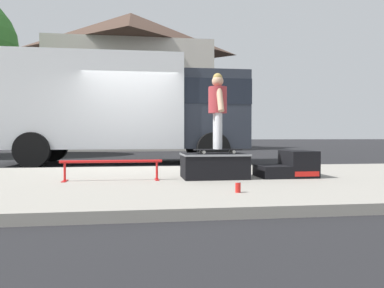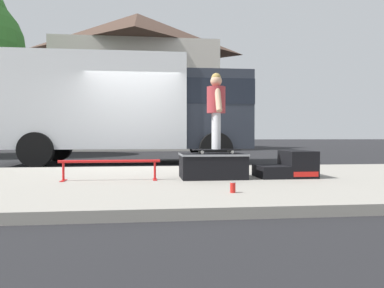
% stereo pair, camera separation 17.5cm
% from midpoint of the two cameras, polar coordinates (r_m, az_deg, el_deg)
% --- Properties ---
extents(ground_plane, '(140.00, 140.00, 0.00)m').
position_cam_midpoint_polar(ground_plane, '(9.06, -9.91, -3.88)').
color(ground_plane, black).
extents(sidewalk_slab, '(50.00, 5.00, 0.12)m').
position_cam_midpoint_polar(sidewalk_slab, '(6.08, -10.78, -5.85)').
color(sidewalk_slab, gray).
rests_on(sidewalk_slab, ground).
extents(skate_box, '(1.05, 0.74, 0.40)m').
position_cam_midpoint_polar(skate_box, '(6.15, 2.54, -3.18)').
color(skate_box, black).
rests_on(skate_box, sidewalk_slab).
extents(kicker_ramp, '(0.93, 0.68, 0.44)m').
position_cam_midpoint_polar(kicker_ramp, '(6.52, 13.88, -3.25)').
color(kicker_ramp, black).
rests_on(kicker_ramp, sidewalk_slab).
extents(grind_rail, '(1.55, 0.28, 0.32)m').
position_cam_midpoint_polar(grind_rail, '(5.94, -12.90, -3.11)').
color(grind_rail, red).
rests_on(grind_rail, sidewalk_slab).
extents(skateboard, '(0.79, 0.24, 0.07)m').
position_cam_midpoint_polar(skateboard, '(6.20, 3.08, -0.90)').
color(skateboard, black).
rests_on(skateboard, skate_box).
extents(skater_kid, '(0.30, 0.64, 1.25)m').
position_cam_midpoint_polar(skater_kid, '(6.21, 3.09, 5.98)').
color(skater_kid, silver).
rests_on(skater_kid, skateboard).
extents(soda_can, '(0.07, 0.07, 0.13)m').
position_cam_midpoint_polar(soda_can, '(4.62, 5.89, -6.54)').
color(soda_can, red).
rests_on(soda_can, sidewalk_slab).
extents(box_truck, '(6.91, 2.63, 3.05)m').
position_cam_midpoint_polar(box_truck, '(11.27, -10.17, 5.79)').
color(box_truck, silver).
rests_on(box_truck, ground).
extents(house_behind, '(9.54, 8.23, 8.40)m').
position_cam_midpoint_polar(house_behind, '(23.92, -9.42, 9.51)').
color(house_behind, beige).
rests_on(house_behind, ground).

